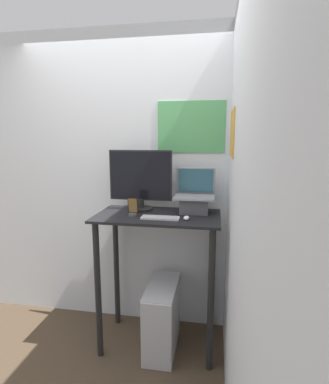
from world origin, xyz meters
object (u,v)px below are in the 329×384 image
keyboard (160,218)px  laptop (194,200)px  computer_tower (162,317)px  monitor (141,181)px  mouse (186,218)px  cell_phone (133,210)px

keyboard → laptop: bearing=45.0°
laptop → computer_tower: laptop is taller
monitor → computer_tower: bearing=-40.7°
keyboard → computer_tower: size_ratio=0.51×
mouse → computer_tower: size_ratio=0.12×
mouse → keyboard: bearing=179.6°
laptop → cell_phone: laptop is taller
computer_tower → mouse: bearing=-19.0°
monitor → cell_phone: bearing=-94.8°
monitor → mouse: monitor is taller
laptop → monitor: 0.46m
laptop → monitor: size_ratio=0.68×
keyboard → monitor: bearing=130.4°
laptop → computer_tower: size_ratio=0.64×
monitor → cell_phone: 0.27m
monitor → keyboard: (0.21, -0.24, -0.23)m
monitor → computer_tower: monitor is taller
keyboard → computer_tower: keyboard is taller
mouse → computer_tower: mouse is taller
mouse → computer_tower: 0.87m
monitor → mouse: 0.52m
monitor → keyboard: 0.39m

